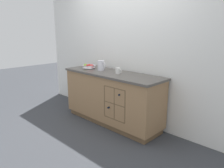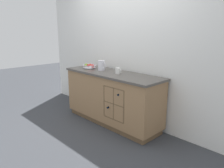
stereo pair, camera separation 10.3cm
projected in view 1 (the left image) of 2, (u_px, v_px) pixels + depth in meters
ground_plane at (112, 122)px, 3.86m from camera, size 14.00×14.00×0.00m
back_wall at (126, 48)px, 3.80m from camera, size 4.40×0.06×2.55m
kitchen_island at (112, 98)px, 3.75m from camera, size 1.86×0.61×0.89m
fruit_bowl at (89, 66)px, 4.06m from camera, size 0.27×0.27×0.08m
white_pitcher at (101, 65)px, 3.83m from camera, size 0.18×0.12×0.17m
ceramic_mug at (118, 71)px, 3.55m from camera, size 0.12×0.08×0.10m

